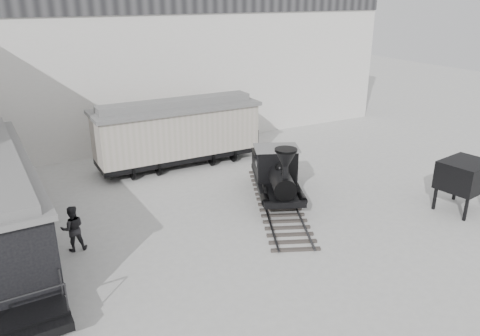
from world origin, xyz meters
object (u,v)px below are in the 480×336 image
visitor_a (31,229)px  locomotive (277,176)px  visitor_b (73,228)px  coal_hopper (464,179)px  boxcar (177,131)px

visitor_a → locomotive: bearing=140.7°
visitor_b → coal_hopper: bearing=169.0°
visitor_a → visitor_b: 1.54m
boxcar → visitor_a: 10.40m
visitor_a → visitor_b: bearing=115.1°
locomotive → visitor_a: (-10.63, 0.33, -0.23)m
visitor_a → visitor_b: visitor_a is taller
boxcar → visitor_a: boxcar is taller
visitor_a → coal_hopper: (17.25, -5.21, 0.59)m
visitor_a → coal_hopper: 18.03m
visitor_a → coal_hopper: size_ratio=0.77×
visitor_a → coal_hopper: coal_hopper is taller
boxcar → coal_hopper: size_ratio=3.91×
visitor_b → coal_hopper: size_ratio=0.76×
locomotive → visitor_a: 10.63m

